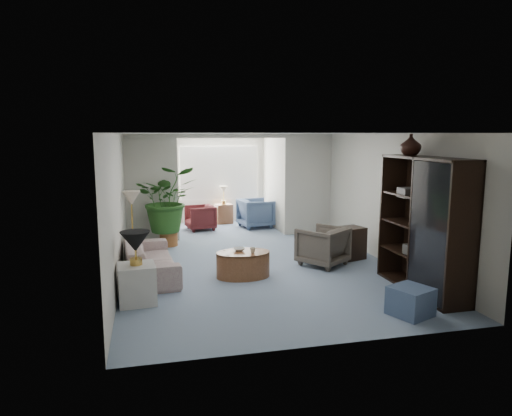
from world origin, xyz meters
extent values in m
plane|color=#8A9EB7|center=(0.00, 0.00, 0.00)|extent=(6.00, 6.00, 0.00)
plane|color=#8A9EB7|center=(0.00, 4.10, 0.00)|extent=(2.60, 2.60, 0.00)
cube|color=beige|center=(-1.90, 3.00, 1.25)|extent=(1.20, 0.12, 2.50)
cube|color=beige|center=(1.90, 3.00, 1.25)|extent=(1.20, 0.12, 2.50)
cube|color=beige|center=(0.00, 3.00, 2.45)|extent=(2.60, 0.12, 0.10)
cube|color=white|center=(0.00, 5.18, 1.40)|extent=(2.20, 0.02, 1.50)
cube|color=white|center=(0.00, 5.15, 1.40)|extent=(2.20, 0.02, 1.50)
cube|color=#C0B599|center=(2.46, -0.10, 1.70)|extent=(0.04, 0.50, 0.40)
imported|color=beige|center=(-2.00, 0.32, 0.31)|extent=(0.99, 2.18, 0.62)
cube|color=silver|center=(-2.20, -1.03, 0.29)|extent=(0.57, 0.57, 0.59)
cone|color=black|center=(-2.20, -1.03, 0.94)|extent=(0.44, 0.44, 0.30)
cone|color=beige|center=(-2.31, 1.43, 1.25)|extent=(0.36, 0.36, 0.28)
cylinder|color=brown|center=(-0.41, -0.14, 0.23)|extent=(0.97, 0.97, 0.45)
imported|color=silver|center=(-0.46, -0.04, 0.48)|extent=(0.21, 0.21, 0.05)
imported|color=silver|center=(-0.26, -0.24, 0.50)|extent=(0.10, 0.10, 0.09)
imported|color=#61584C|center=(1.23, 0.26, 0.37)|extent=(1.12, 1.13, 0.74)
cube|color=black|center=(1.93, 0.56, 0.32)|extent=(0.63, 0.56, 0.64)
cube|color=black|center=(2.23, -1.50, 1.07)|extent=(0.51, 1.93, 2.14)
imported|color=black|center=(2.23, -1.00, 2.32)|extent=(0.34, 0.34, 0.35)
cube|color=slate|center=(1.50, -2.39, 0.20)|extent=(0.65, 0.65, 0.40)
cylinder|color=#9E5C2D|center=(-1.57, 2.52, 0.16)|extent=(0.40, 0.40, 0.32)
imported|color=#28591E|center=(-1.57, 2.52, 1.06)|extent=(1.33, 1.16, 1.48)
imported|color=slate|center=(0.82, 4.12, 0.39)|extent=(0.97, 0.95, 0.77)
imported|color=#541D1E|center=(-0.68, 4.12, 0.32)|extent=(0.81, 0.80, 0.65)
cube|color=brown|center=(0.07, 4.87, 0.27)|extent=(0.50, 0.41, 0.55)
cube|color=#353330|center=(2.18, -1.36, 0.64)|extent=(0.30, 0.26, 0.16)
cube|color=#43413E|center=(2.18, -1.75, 1.09)|extent=(0.30, 0.26, 0.16)
cube|color=#2A2721|center=(2.18, -1.86, 1.54)|extent=(0.30, 0.26, 0.16)
cube|color=#555250|center=(2.18, -1.10, 1.54)|extent=(0.30, 0.26, 0.16)
camera|label=1|loc=(-1.99, -7.85, 2.48)|focal=32.46mm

